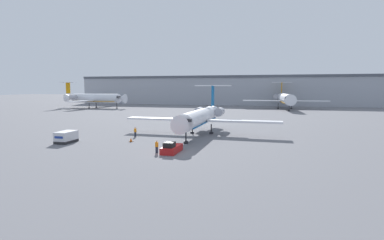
{
  "coord_description": "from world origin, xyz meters",
  "views": [
    {
      "loc": [
        13.13,
        -38.73,
        9.1
      ],
      "look_at": [
        0.0,
        11.45,
        3.43
      ],
      "focal_mm": 28.0,
      "sensor_mm": 36.0,
      "label": 1
    }
  ],
  "objects_px": {
    "worker_by_wing": "(135,132)",
    "pushback_tug": "(172,148)",
    "airplane_parked_far_right": "(94,98)",
    "luggage_cart": "(66,137)",
    "worker_near_tug": "(157,146)",
    "airplane_main": "(201,117)",
    "traffic_cone_left": "(131,140)",
    "airplane_parked_far_left": "(285,99)"
  },
  "relations": [
    {
      "from": "airplane_main",
      "to": "airplane_parked_far_left",
      "type": "bearing_deg",
      "value": 75.9
    },
    {
      "from": "airplane_parked_far_left",
      "to": "pushback_tug",
      "type": "bearing_deg",
      "value": -101.73
    },
    {
      "from": "worker_near_tug",
      "to": "airplane_parked_far_left",
      "type": "bearing_deg",
      "value": 77.29
    },
    {
      "from": "pushback_tug",
      "to": "luggage_cart",
      "type": "relative_size",
      "value": 1.27
    },
    {
      "from": "airplane_main",
      "to": "traffic_cone_left",
      "type": "distance_m",
      "value": 14.95
    },
    {
      "from": "worker_by_wing",
      "to": "airplane_parked_far_left",
      "type": "bearing_deg",
      "value": 69.86
    },
    {
      "from": "pushback_tug",
      "to": "airplane_parked_far_left",
      "type": "distance_m",
      "value": 95.3
    },
    {
      "from": "pushback_tug",
      "to": "luggage_cart",
      "type": "xyz_separation_m",
      "value": [
        -19.2,
        2.66,
        0.36
      ]
    },
    {
      "from": "airplane_main",
      "to": "worker_near_tug",
      "type": "height_order",
      "value": "airplane_main"
    },
    {
      "from": "airplane_main",
      "to": "worker_by_wing",
      "type": "relative_size",
      "value": 17.0
    },
    {
      "from": "traffic_cone_left",
      "to": "pushback_tug",
      "type": "bearing_deg",
      "value": -33.57
    },
    {
      "from": "traffic_cone_left",
      "to": "airplane_parked_far_right",
      "type": "xyz_separation_m",
      "value": [
        -52.99,
        72.02,
        3.98
      ]
    },
    {
      "from": "worker_by_wing",
      "to": "airplane_parked_far_left",
      "type": "relative_size",
      "value": 0.05
    },
    {
      "from": "airplane_parked_far_left",
      "to": "worker_by_wing",
      "type": "bearing_deg",
      "value": -110.14
    },
    {
      "from": "pushback_tug",
      "to": "airplane_parked_far_right",
      "type": "bearing_deg",
      "value": 128.53
    },
    {
      "from": "airplane_parked_far_left",
      "to": "luggage_cart",
      "type": "bearing_deg",
      "value": -113.07
    },
    {
      "from": "traffic_cone_left",
      "to": "airplane_parked_far_left",
      "type": "bearing_deg",
      "value": 71.81
    },
    {
      "from": "pushback_tug",
      "to": "luggage_cart",
      "type": "distance_m",
      "value": 19.39
    },
    {
      "from": "luggage_cart",
      "to": "worker_near_tug",
      "type": "bearing_deg",
      "value": -11.56
    },
    {
      "from": "airplane_parked_far_left",
      "to": "airplane_parked_far_right",
      "type": "relative_size",
      "value": 1.16
    },
    {
      "from": "luggage_cart",
      "to": "pushback_tug",
      "type": "bearing_deg",
      "value": -7.89
    },
    {
      "from": "traffic_cone_left",
      "to": "airplane_parked_far_right",
      "type": "distance_m",
      "value": 89.5
    },
    {
      "from": "pushback_tug",
      "to": "worker_near_tug",
      "type": "bearing_deg",
      "value": -154.62
    },
    {
      "from": "airplane_main",
      "to": "pushback_tug",
      "type": "xyz_separation_m",
      "value": [
        -0.28,
        -17.22,
        -2.87
      ]
    },
    {
      "from": "luggage_cart",
      "to": "worker_by_wing",
      "type": "height_order",
      "value": "luggage_cart"
    },
    {
      "from": "airplane_main",
      "to": "airplane_parked_far_right",
      "type": "bearing_deg",
      "value": 135.73
    },
    {
      "from": "traffic_cone_left",
      "to": "airplane_parked_far_left",
      "type": "distance_m",
      "value": 91.76
    },
    {
      "from": "luggage_cart",
      "to": "worker_by_wing",
      "type": "distance_m",
      "value": 11.9
    },
    {
      "from": "pushback_tug",
      "to": "airplane_parked_far_right",
      "type": "height_order",
      "value": "airplane_parked_far_right"
    },
    {
      "from": "airplane_main",
      "to": "worker_by_wing",
      "type": "height_order",
      "value": "airplane_main"
    },
    {
      "from": "airplane_main",
      "to": "traffic_cone_left",
      "type": "bearing_deg",
      "value": -130.67
    },
    {
      "from": "worker_by_wing",
      "to": "airplane_parked_far_right",
      "type": "distance_m",
      "value": 84.63
    },
    {
      "from": "worker_by_wing",
      "to": "traffic_cone_left",
      "type": "bearing_deg",
      "value": -72.76
    },
    {
      "from": "traffic_cone_left",
      "to": "airplane_parked_far_left",
      "type": "xyz_separation_m",
      "value": [
        28.61,
        87.1,
        4.04
      ]
    },
    {
      "from": "pushback_tug",
      "to": "airplane_parked_far_right",
      "type": "relative_size",
      "value": 0.15
    },
    {
      "from": "pushback_tug",
      "to": "airplane_parked_far_left",
      "type": "bearing_deg",
      "value": 78.27
    },
    {
      "from": "worker_by_wing",
      "to": "pushback_tug",
      "type": "bearing_deg",
      "value": -45.75
    },
    {
      "from": "worker_near_tug",
      "to": "luggage_cart",
      "type": "bearing_deg",
      "value": 168.44
    },
    {
      "from": "worker_by_wing",
      "to": "traffic_cone_left",
      "type": "xyz_separation_m",
      "value": [
        1.53,
        -4.93,
        -0.63
      ]
    },
    {
      "from": "pushback_tug",
      "to": "luggage_cart",
      "type": "bearing_deg",
      "value": 172.11
    },
    {
      "from": "pushback_tug",
      "to": "worker_by_wing",
      "type": "xyz_separation_m",
      "value": [
        -10.78,
        11.06,
        0.36
      ]
    },
    {
      "from": "luggage_cart",
      "to": "airplane_parked_far_right",
      "type": "bearing_deg",
      "value": 119.69
    }
  ]
}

